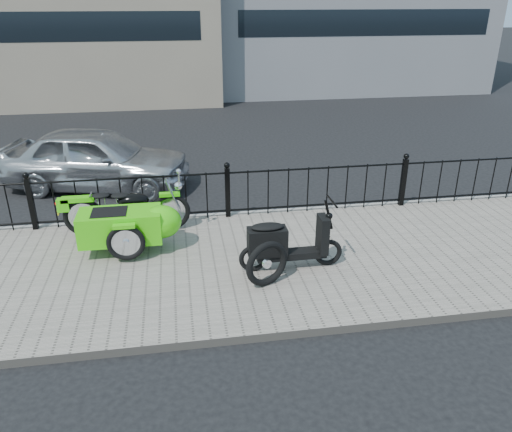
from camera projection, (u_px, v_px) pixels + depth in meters
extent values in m
plane|color=black|center=(237.00, 253.00, 8.43)|extent=(120.00, 120.00, 0.00)
cube|color=gray|center=(241.00, 264.00, 7.95)|extent=(30.00, 3.80, 0.12)
cube|color=gray|center=(227.00, 216.00, 9.70)|extent=(30.00, 0.10, 0.12)
cylinder|color=black|center=(227.00, 173.00, 9.20)|extent=(14.00, 0.04, 0.04)
cylinder|color=black|center=(228.00, 210.00, 9.51)|extent=(14.00, 0.04, 0.04)
cube|color=black|center=(31.00, 204.00, 8.84)|extent=(0.09, 0.09, 0.96)
sphere|color=black|center=(26.00, 175.00, 8.63)|extent=(0.11, 0.11, 0.11)
cube|color=black|center=(228.00, 193.00, 9.36)|extent=(0.09, 0.09, 0.96)
sphere|color=black|center=(227.00, 165.00, 9.14)|extent=(0.11, 0.11, 0.11)
cube|color=black|center=(403.00, 182.00, 9.88)|extent=(0.09, 0.09, 0.96)
sphere|color=black|center=(406.00, 156.00, 9.66)|extent=(0.11, 0.11, 0.11)
cube|color=black|center=(19.00, 27.00, 17.18)|extent=(12.50, 0.06, 1.00)
cube|color=black|center=(368.00, 23.00, 20.00)|extent=(10.50, 0.06, 1.00)
torus|color=black|center=(171.00, 212.00, 8.88)|extent=(0.69, 0.09, 0.69)
torus|color=black|center=(84.00, 217.00, 8.66)|extent=(0.69, 0.09, 0.69)
torus|color=black|center=(126.00, 243.00, 7.75)|extent=(0.60, 0.08, 0.60)
cube|color=gray|center=(128.00, 213.00, 8.76)|extent=(0.34, 0.22, 0.24)
cylinder|color=black|center=(128.00, 217.00, 8.79)|extent=(1.40, 0.04, 0.04)
ellipsoid|color=black|center=(133.00, 200.00, 8.68)|extent=(0.54, 0.29, 0.26)
cylinder|color=silver|center=(179.00, 178.00, 8.66)|extent=(0.03, 0.56, 0.03)
cylinder|color=silver|center=(173.00, 195.00, 8.77)|extent=(0.25, 0.04, 0.59)
sphere|color=silver|center=(178.00, 186.00, 8.71)|extent=(0.15, 0.15, 0.15)
cube|color=#42DA0E|center=(170.00, 194.00, 8.75)|extent=(0.36, 0.12, 0.06)
cube|color=#42DA0E|center=(78.00, 199.00, 8.52)|extent=(0.55, 0.16, 0.08)
ellipsoid|color=black|center=(120.00, 196.00, 8.61)|extent=(0.31, 0.22, 0.08)
ellipsoid|color=black|center=(100.00, 196.00, 8.56)|extent=(0.31, 0.22, 0.08)
sphere|color=red|center=(57.00, 204.00, 8.49)|extent=(0.07, 0.07, 0.07)
cube|color=gold|center=(59.00, 211.00, 8.65)|extent=(0.02, 0.14, 0.10)
cube|color=#42DA0E|center=(121.00, 226.00, 8.04)|extent=(1.30, 0.62, 0.50)
ellipsoid|color=#42DA0E|center=(161.00, 222.00, 8.12)|extent=(0.65, 0.60, 0.54)
cube|color=black|center=(109.00, 213.00, 7.92)|extent=(0.55, 0.43, 0.06)
cube|color=#42DA0E|center=(124.00, 226.00, 7.63)|extent=(0.34, 0.11, 0.06)
torus|color=black|center=(328.00, 252.00, 7.74)|extent=(0.44, 0.08, 0.44)
torus|color=black|center=(253.00, 258.00, 7.57)|extent=(0.44, 0.08, 0.44)
cube|color=black|center=(291.00, 254.00, 7.65)|extent=(1.07, 0.24, 0.11)
cube|color=black|center=(267.00, 242.00, 7.49)|extent=(0.59, 0.28, 0.43)
ellipsoid|color=black|center=(267.00, 227.00, 7.39)|extent=(0.50, 0.25, 0.10)
cube|color=black|center=(323.00, 234.00, 7.60)|extent=(0.13, 0.32, 0.59)
cylinder|color=black|center=(329.00, 215.00, 7.48)|extent=(0.17, 0.04, 0.48)
cylinder|color=black|center=(332.00, 201.00, 7.40)|extent=(0.03, 0.47, 0.03)
torus|color=black|center=(267.00, 264.00, 7.14)|extent=(0.68, 0.37, 0.70)
imported|color=#B5B7BC|center=(97.00, 159.00, 11.02)|extent=(4.33, 2.58, 1.38)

